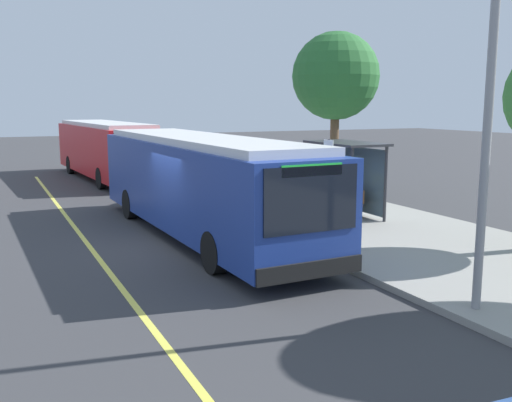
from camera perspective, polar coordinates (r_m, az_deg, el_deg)
The scene contains 11 objects.
ground_plane at distance 16.20m, azimuth -7.82°, elevation -4.36°, with size 120.00×120.00×0.00m, color #38383A.
sidewalk_curb at distance 18.80m, azimuth 9.90°, elevation -2.24°, with size 44.00×6.40×0.15m, color gray.
lane_stripe_center at distance 15.71m, azimuth -15.53°, elevation -5.04°, with size 36.00×0.14×0.01m, color #E0D64C.
transit_bus_main at distance 16.95m, azimuth -5.49°, elevation 1.87°, with size 12.17×2.97×2.95m.
transit_bus_second at distance 31.03m, azimuth -14.56°, elevation 5.06°, with size 11.43×3.29×2.95m.
bus_shelter at distance 19.64m, azimuth 8.91°, elevation 3.73°, with size 2.90×1.60×2.48m.
waiting_bench at distance 19.65m, azimuth 8.80°, elevation -0.05°, with size 1.60×0.48×0.95m.
route_sign_post at distance 15.48m, azimuth 7.13°, elevation 2.38°, with size 0.44×0.08×2.80m.
pedestrian_commuter at distance 18.69m, azimuth 4.91°, elevation 1.04°, with size 0.24×0.40×1.69m.
street_tree_near_shelter at distance 24.38m, azimuth 7.85°, elevation 12.02°, with size 3.57×3.57×6.63m.
utility_pole at distance 10.97m, azimuth 21.78°, elevation 6.19°, with size 0.16×0.16×6.40m, color gray.
Camera 1 is at (15.03, -4.64, 3.85)m, focal length 40.66 mm.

